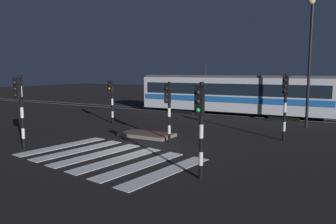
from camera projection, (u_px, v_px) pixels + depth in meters
name	position (u px, v px, depth m)	size (l,w,h in m)	color
ground_plane	(136.00, 147.00, 15.04)	(120.00, 120.00, 0.00)	black
rail_near	(225.00, 115.00, 25.99)	(80.00, 0.12, 0.03)	#59595E
rail_far	(230.00, 113.00, 27.23)	(80.00, 0.12, 0.03)	#59595E
crosswalk_zebra	(107.00, 157.00, 13.27)	(7.65, 5.58, 0.02)	silver
traffic_island	(147.00, 135.00, 17.58)	(2.86, 1.61, 0.18)	slate
traffic_light_corner_far_right	(285.00, 97.00, 16.14)	(0.36, 0.42, 3.43)	black
traffic_light_median_centre	(168.00, 103.00, 15.77)	(0.36, 0.42, 3.04)	black
traffic_light_corner_near_left	(20.00, 101.00, 14.38)	(0.36, 0.42, 3.37)	black
traffic_light_corner_near_right	(200.00, 116.00, 10.27)	(0.36, 0.42, 3.20)	black
traffic_light_corner_far_left	(111.00, 95.00, 21.53)	(0.36, 0.42, 3.01)	black
street_lamp_trackside_right	(310.00, 49.00, 19.55)	(0.44, 1.21, 7.85)	black
tram	(232.00, 94.00, 26.23)	(15.75, 2.58, 4.15)	silver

